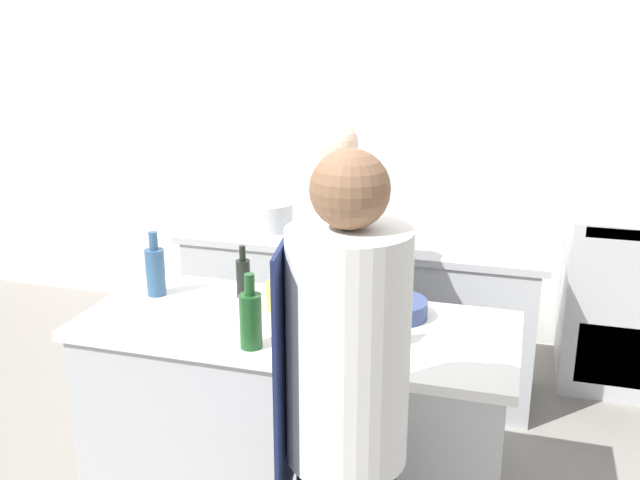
% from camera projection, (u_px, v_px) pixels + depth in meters
% --- Properties ---
extents(wall_back, '(8.00, 0.06, 2.80)m').
position_uv_depth(wall_back, '(396.00, 131.00, 4.75)').
color(wall_back, silver).
rests_on(wall_back, ground_plane).
extents(prep_counter, '(1.80, 0.76, 0.91)m').
position_uv_depth(prep_counter, '(297.00, 419.00, 3.07)').
color(prep_counter, '#B7BABC').
rests_on(prep_counter, ground_plane).
extents(pass_counter, '(2.09, 0.61, 0.91)m').
position_uv_depth(pass_counter, '(359.00, 311.00, 4.22)').
color(pass_counter, '#B7BABC').
rests_on(pass_counter, ground_plane).
extents(oven_range, '(0.85, 0.68, 1.04)m').
position_uv_depth(oven_range, '(638.00, 299.00, 4.22)').
color(oven_range, '#B7BABC').
rests_on(oven_range, ground_plane).
extents(chef_at_prep_near, '(0.41, 0.39, 1.77)m').
position_uv_depth(chef_at_prep_near, '(346.00, 434.00, 2.18)').
color(chef_at_prep_near, black).
rests_on(chef_at_prep_near, ground_plane).
extents(chef_at_stove, '(0.40, 0.38, 1.66)m').
position_uv_depth(chef_at_stove, '(334.00, 290.00, 3.52)').
color(chef_at_stove, black).
rests_on(chef_at_stove, ground_plane).
extents(bottle_olive_oil, '(0.09, 0.09, 0.30)m').
position_uv_depth(bottle_olive_oil, '(155.00, 270.00, 3.20)').
color(bottle_olive_oil, '#2D5175').
rests_on(bottle_olive_oil, prep_counter).
extents(bottle_vinegar, '(0.08, 0.08, 0.25)m').
position_uv_depth(bottle_vinegar, '(381.00, 323.00, 2.68)').
color(bottle_vinegar, '#5B2319').
rests_on(bottle_vinegar, prep_counter).
extents(bottle_wine, '(0.06, 0.06, 0.24)m').
position_uv_depth(bottle_wine, '(243.00, 277.00, 3.18)').
color(bottle_wine, black).
rests_on(bottle_wine, prep_counter).
extents(bottle_cooking_oil, '(0.06, 0.06, 0.18)m').
position_uv_depth(bottle_cooking_oil, '(273.00, 295.00, 3.03)').
color(bottle_cooking_oil, '#B2A84C').
rests_on(bottle_cooking_oil, prep_counter).
extents(bottle_sauce, '(0.09, 0.09, 0.30)m').
position_uv_depth(bottle_sauce, '(251.00, 319.00, 2.68)').
color(bottle_sauce, '#19471E').
rests_on(bottle_sauce, prep_counter).
extents(bowl_mixing_large, '(0.23, 0.23, 0.07)m').
position_uv_depth(bowl_mixing_large, '(333.00, 303.00, 3.04)').
color(bowl_mixing_large, tan).
rests_on(bowl_mixing_large, prep_counter).
extents(bowl_prep_small, '(0.26, 0.26, 0.07)m').
position_uv_depth(bowl_prep_small, '(396.00, 308.00, 2.98)').
color(bowl_prep_small, navy).
rests_on(bowl_prep_small, prep_counter).
extents(cup, '(0.10, 0.10, 0.10)m').
position_uv_depth(cup, '(315.00, 315.00, 2.87)').
color(cup, '#B2382D').
rests_on(cup, prep_counter).
extents(stockpot, '(0.28, 0.28, 0.16)m').
position_uv_depth(stockpot, '(269.00, 216.00, 4.22)').
color(stockpot, '#B7BABC').
rests_on(stockpot, pass_counter).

